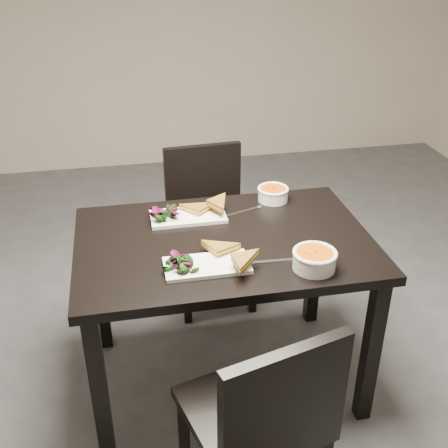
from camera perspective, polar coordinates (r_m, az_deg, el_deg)
name	(u,v)px	position (r m, az deg, el deg)	size (l,w,h in m)	color
ground	(224,343)	(2.86, 0.02, -12.26)	(5.00, 5.00, 0.00)	#47474C
table	(224,260)	(2.29, 0.00, -3.71)	(1.20, 0.80, 0.75)	black
chair_near	(264,417)	(1.87, 4.15, -19.36)	(0.51, 0.51, 0.85)	black
chair_far	(208,216)	(2.99, -1.66, 0.84)	(0.45, 0.45, 0.85)	black
plate_near	(207,266)	(2.05, -1.79, -4.33)	(0.32, 0.16, 0.02)	white
sandwich_near	(223,254)	(2.06, -0.09, -3.13)	(0.16, 0.12, 0.05)	#A27521
salad_near	(180,262)	(2.03, -4.59, -3.91)	(0.10, 0.09, 0.04)	black
soup_bowl_near	(315,259)	(2.06, 9.38, -3.57)	(0.17, 0.17, 0.07)	white
cutlery_near	(272,261)	(2.10, 5.00, -3.85)	(0.18, 0.02, 0.00)	silver
plate_far	(188,216)	(2.40, -3.75, 0.79)	(0.33, 0.16, 0.02)	white
sandwich_far	(203,210)	(2.38, -2.17, 1.51)	(0.16, 0.12, 0.05)	#A27521
salad_far	(165,212)	(2.38, -6.16, 1.22)	(0.10, 0.09, 0.04)	black
soup_bowl_far	(273,193)	(2.55, 5.10, 3.22)	(0.14, 0.14, 0.06)	white
cutlery_far	(245,211)	(2.45, 2.15, 1.36)	(0.18, 0.02, 0.00)	silver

